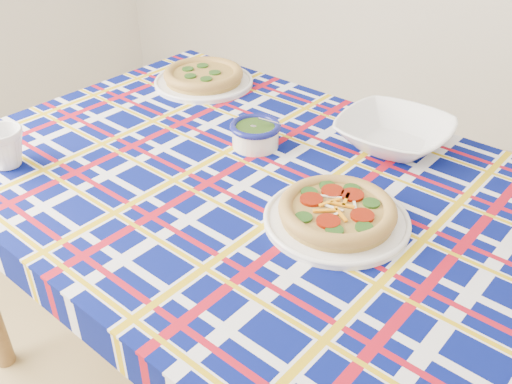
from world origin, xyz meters
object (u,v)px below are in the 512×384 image
at_px(serving_bowl, 394,133).
at_px(mug, 4,148).
at_px(dining_table, 276,217).
at_px(pesto_bowl, 255,132).
at_px(main_focaccia_plate, 337,211).

xyz_separation_m(serving_bowl, mug, (-0.81, -0.44, 0.01)).
xyz_separation_m(dining_table, mug, (-0.61, -0.14, 0.12)).
bearing_deg(dining_table, mug, -148.58).
xyz_separation_m(pesto_bowl, mug, (-0.50, -0.30, 0.01)).
distance_m(dining_table, main_focaccia_plate, 0.20).
distance_m(dining_table, pesto_bowl, 0.23).
xyz_separation_m(dining_table, serving_bowl, (0.19, 0.29, 0.11)).
bearing_deg(mug, main_focaccia_plate, 20.69).
relative_size(main_focaccia_plate, pesto_bowl, 2.41).
bearing_deg(serving_bowl, pesto_bowl, -157.24).
height_order(dining_table, main_focaccia_plate, main_focaccia_plate).
height_order(main_focaccia_plate, pesto_bowl, pesto_bowl).
bearing_deg(main_focaccia_plate, serving_bowl, 83.52).
bearing_deg(pesto_bowl, main_focaccia_plate, -40.51).
height_order(main_focaccia_plate, serving_bowl, serving_bowl).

